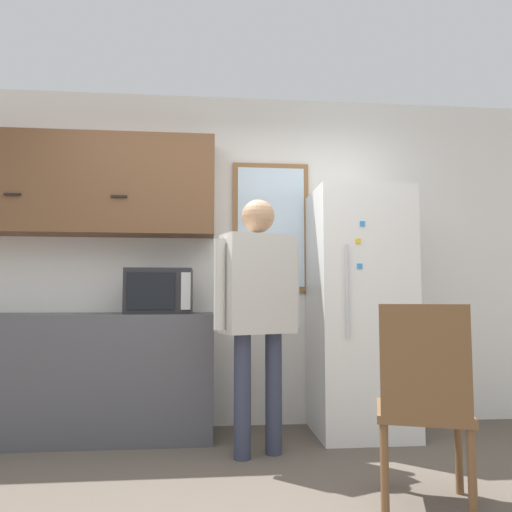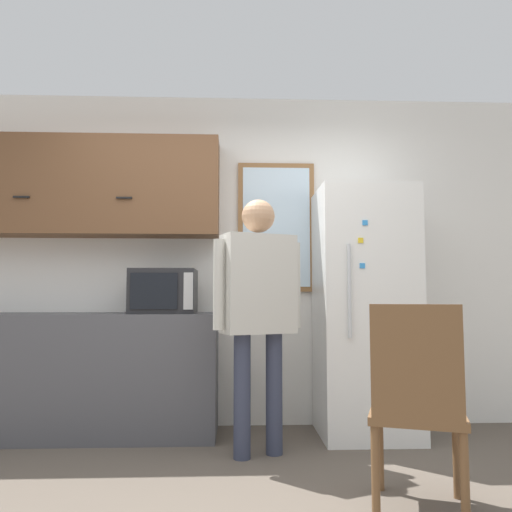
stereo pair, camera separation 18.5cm
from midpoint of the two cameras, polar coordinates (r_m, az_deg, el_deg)
back_wall at (r=4.13m, az=-2.80°, el=-0.20°), size 6.00×0.06×2.70m
counter at (r=4.01m, az=-19.31°, el=-12.67°), size 2.19×0.56×0.90m
upper_cabinets at (r=4.18m, az=-18.27°, el=7.51°), size 2.19×0.33×0.78m
microwave at (r=3.78m, az=-9.12°, el=-4.00°), size 0.48×0.39×0.33m
person at (r=3.31m, az=1.87°, el=-4.65°), size 0.59×0.38×1.68m
refrigerator at (r=3.89m, az=13.64°, el=-6.10°), size 0.70×0.69×1.84m
chair at (r=2.61m, az=19.91°, el=-15.11°), size 0.56×0.56×0.99m
window at (r=4.13m, az=3.61°, el=3.33°), size 0.63×0.05×1.07m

